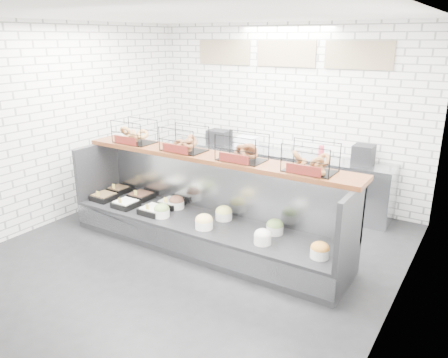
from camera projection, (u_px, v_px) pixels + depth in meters
The scene contains 5 objects.
ground at pixel (191, 256), 5.78m from camera, with size 5.50×5.50×0.00m, color black.
room_shell at pixel (215, 94), 5.62m from camera, with size 5.02×5.51×3.01m.
display_case at pixel (204, 224), 5.96m from camera, with size 4.00×0.90×1.20m.
bagel_shelf at pixel (211, 147), 5.77m from camera, with size 4.10×0.50×0.40m.
prep_counter at pixel (274, 175), 7.58m from camera, with size 4.00×0.60×1.20m.
Camera 1 is at (3.15, -4.13, 2.75)m, focal length 35.00 mm.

